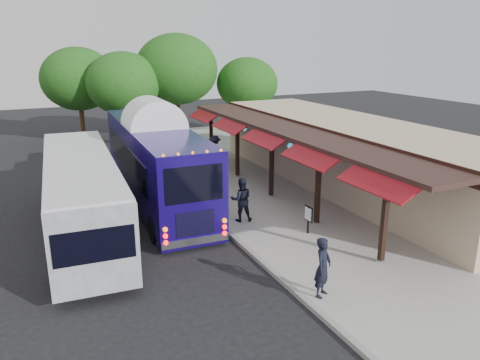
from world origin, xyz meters
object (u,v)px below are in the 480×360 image
city_bus (82,193)px  ped_c (206,183)px  ped_d (215,151)px  sign_board (308,215)px  coach_bus (156,159)px  ped_a (323,267)px  ped_b (241,199)px

city_bus → ped_c: 6.02m
ped_d → sign_board: size_ratio=1.72×
ped_c → coach_bus: bearing=-46.4°
ped_c → sign_board: 5.94m
coach_bus → ped_c: size_ratio=7.21×
ped_a → ped_d: size_ratio=0.96×
ped_b → ped_d: 9.10m
coach_bus → ped_b: (2.49, -4.39, -1.06)m
city_bus → ped_c: (5.82, 1.35, -0.73)m
ped_b → ped_a: bearing=104.0°
sign_board → ped_a: bearing=-119.3°
ped_a → ped_c: 9.73m
city_bus → coach_bus: bearing=38.7°
coach_bus → ped_d: bearing=44.7°
ped_b → ped_d: bearing=-87.3°
coach_bus → ped_b: 5.15m
city_bus → sign_board: city_bus is taller
city_bus → sign_board: 9.12m
coach_bus → sign_board: (4.31, -6.80, -1.24)m
coach_bus → ped_a: size_ratio=6.73×
ped_a → ped_c: (0.00, 9.73, -0.06)m
ped_a → sign_board: ped_a is taller
city_bus → ped_a: size_ratio=6.37×
ped_a → ped_c: bearing=55.7°
coach_bus → sign_board: bearing=-55.2°
ped_a → ped_d: (2.80, 15.45, 0.04)m
ped_b → sign_board: bearing=144.9°
coach_bus → ped_a: 11.28m
ped_b → city_bus: bearing=2.3°
sign_board → coach_bus: bearing=121.2°
sign_board → ped_b: bearing=125.9°
ped_c → sign_board: bearing=98.5°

